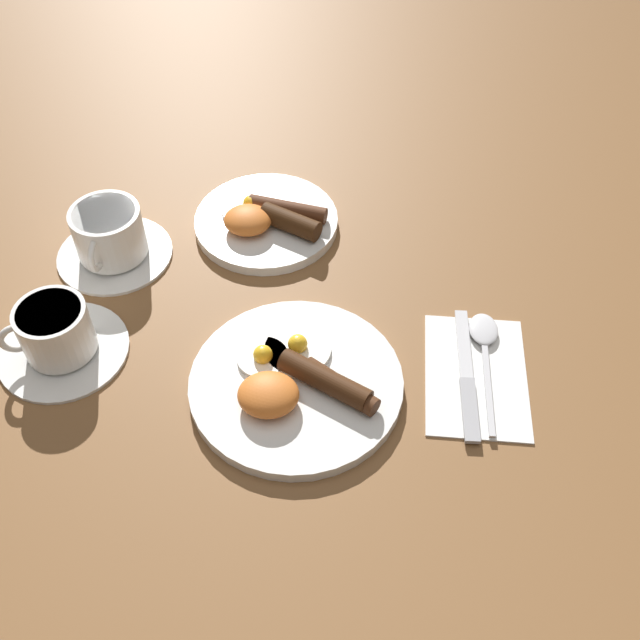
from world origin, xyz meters
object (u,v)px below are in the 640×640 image
(teacup_far, at_px, (110,237))
(knife, at_px, (467,380))
(spoon, at_px, (484,341))
(breakfast_plate_far, at_px, (266,220))
(teacup_near, at_px, (57,336))
(breakfast_plate_near, at_px, (296,382))

(teacup_far, distance_m, knife, 0.50)
(teacup_far, xyz_separation_m, spoon, (0.48, -0.14, -0.03))
(breakfast_plate_far, relative_size, teacup_far, 1.30)
(teacup_near, bearing_deg, breakfast_plate_near, -9.38)
(teacup_near, xyz_separation_m, teacup_far, (0.03, 0.17, 0.00))
(breakfast_plate_near, height_order, teacup_near, teacup_near)
(teacup_near, bearing_deg, teacup_far, 80.80)
(breakfast_plate_far, distance_m, teacup_near, 0.33)
(breakfast_plate_near, bearing_deg, spoon, 17.78)
(teacup_near, height_order, spoon, teacup_near)
(knife, bearing_deg, teacup_far, 67.68)
(knife, bearing_deg, spoon, -22.89)
(breakfast_plate_near, bearing_deg, breakfast_plate_far, 101.17)
(teacup_near, distance_m, spoon, 0.51)
(breakfast_plate_near, xyz_separation_m, teacup_near, (-0.28, 0.05, 0.02))
(knife, bearing_deg, teacup_near, 87.61)
(knife, relative_size, spoon, 1.05)
(teacup_far, bearing_deg, teacup_near, -99.20)
(teacup_near, bearing_deg, knife, -3.95)
(breakfast_plate_near, height_order, knife, breakfast_plate_near)
(breakfast_plate_far, relative_size, knife, 1.04)
(spoon, bearing_deg, teacup_near, 95.68)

